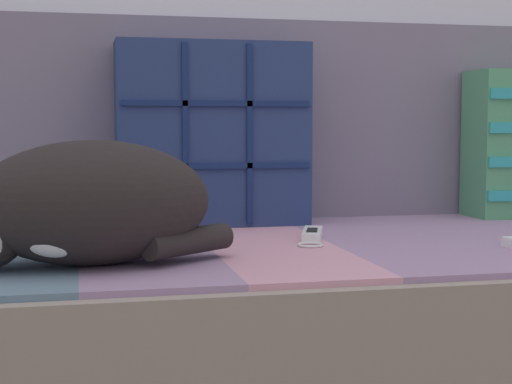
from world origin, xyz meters
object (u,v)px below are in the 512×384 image
object	(u,v)px
sleeping_cat	(83,207)
game_remote_near	(312,235)
throw_pillow_quilted	(213,134)
couch	(318,333)

from	to	relation	value
sleeping_cat	game_remote_near	distance (m)	0.48
sleeping_cat	game_remote_near	world-z (taller)	sleeping_cat
game_remote_near	throw_pillow_quilted	bearing A→B (deg)	119.21
throw_pillow_quilted	couch	bearing A→B (deg)	-54.73
couch	sleeping_cat	distance (m)	0.58
couch	game_remote_near	world-z (taller)	game_remote_near
couch	game_remote_near	bearing A→B (deg)	-128.08
couch	throw_pillow_quilted	world-z (taller)	throw_pillow_quilted
throw_pillow_quilted	game_remote_near	size ratio (longest dim) A/B	2.24
sleeping_cat	couch	bearing A→B (deg)	25.34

